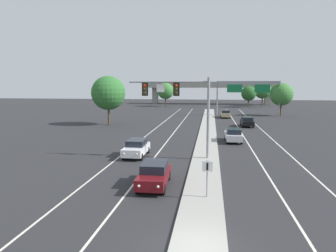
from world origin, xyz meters
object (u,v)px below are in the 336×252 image
object	(u,v)px
car_receding_black	(247,122)
tree_far_right_c	(263,90)
car_receding_silver	(233,135)
highway_sign_gantry	(248,87)
tree_far_right_a	(249,93)
car_oncoming_white	(136,148)
tree_far_left_a	(166,91)
overhead_signal_mast	(182,100)
median_sign_post	(207,173)
car_receding_tan	(225,114)
car_oncoming_darkred	(154,174)
tree_far_right_b	(281,94)
tree_far_left_b	(108,93)

from	to	relation	value
car_receding_black	tree_far_right_c	xyz separation A→B (m)	(10.06, 49.72, 4.11)
car_receding_silver	highway_sign_gantry	world-z (taller)	highway_sign_gantry
tree_far_right_a	car_oncoming_white	bearing A→B (deg)	-105.01
tree_far_left_a	car_receding_black	bearing A→B (deg)	-65.99
overhead_signal_mast	median_sign_post	size ratio (longest dim) A/B	3.29
car_receding_tan	car_oncoming_white	bearing A→B (deg)	-105.18
median_sign_post	tree_far_right_a	xyz separation A→B (m)	(11.10, 76.87, 2.55)
car_receding_tan	highway_sign_gantry	size ratio (longest dim) A/B	0.34
highway_sign_gantry	tree_far_left_a	size ratio (longest dim) A/B	1.82
car_oncoming_darkred	car_receding_tan	bearing A→B (deg)	81.61
overhead_signal_mast	tree_far_right_a	bearing A→B (deg)	78.61
car_receding_silver	tree_far_right_b	size ratio (longest dim) A/B	0.63
tree_far_right_b	tree_far_right_c	distance (m)	31.06
tree_far_left_a	car_oncoming_white	bearing A→B (deg)	-84.05
median_sign_post	tree_far_right_c	size ratio (longest dim) A/B	0.29
car_oncoming_white	tree_far_right_a	xyz separation A→B (m)	(17.84, 66.51, 3.31)
overhead_signal_mast	tree_far_left_b	distance (m)	26.57
car_receding_tan	tree_far_left_a	size ratio (longest dim) A/B	0.62
median_sign_post	tree_far_left_a	world-z (taller)	tree_far_left_a
highway_sign_gantry	tree_far_right_b	size ratio (longest dim) A/B	1.87
car_receding_silver	tree_far_right_c	world-z (taller)	tree_far_right_c
overhead_signal_mast	car_oncoming_white	bearing A→B (deg)	174.50
car_oncoming_white	highway_sign_gantry	xyz separation A→B (m)	(14.68, 40.32, 5.34)
tree_far_right_b	tree_far_right_a	world-z (taller)	tree_far_right_b
tree_far_right_b	car_receding_silver	bearing A→B (deg)	-110.46
car_oncoming_white	car_receding_silver	bearing A→B (deg)	42.92
car_oncoming_darkred	highway_sign_gantry	bearing A→B (deg)	76.77
car_oncoming_darkred	car_receding_silver	distance (m)	18.37
highway_sign_gantry	car_oncoming_white	bearing A→B (deg)	-110.00
overhead_signal_mast	car_receding_silver	xyz separation A→B (m)	(5.20, 9.30, -4.51)
car_receding_black	tree_far_right_c	bearing A→B (deg)	78.56
median_sign_post	tree_far_left_a	xyz separation A→B (m)	(-13.73, 77.41, 3.17)
car_oncoming_white	car_receding_tan	size ratio (longest dim) A/B	1.00
car_oncoming_white	highway_sign_gantry	size ratio (longest dim) A/B	0.34
car_receding_black	car_receding_tan	xyz separation A→B (m)	(-2.87, 13.16, 0.00)
car_receding_tan	tree_far_right_a	size ratio (longest dim) A/B	0.71
median_sign_post	car_receding_silver	xyz separation A→B (m)	(2.81, 19.24, -0.77)
car_oncoming_white	car_oncoming_darkred	bearing A→B (deg)	-68.86
tree_far_right_b	highway_sign_gantry	bearing A→B (deg)	-169.70
tree_far_left_a	tree_far_right_a	bearing A→B (deg)	-1.25
car_receding_tan	tree_far_right_c	distance (m)	39.00
car_receding_silver	overhead_signal_mast	bearing A→B (deg)	-119.21
car_oncoming_white	car_receding_black	size ratio (longest dim) A/B	0.99
car_oncoming_darkred	car_oncoming_white	world-z (taller)	same
car_receding_black	highway_sign_gantry	bearing A→B (deg)	83.38
tree_far_right_a	car_receding_black	bearing A→B (deg)	-96.78
overhead_signal_mast	car_oncoming_white	world-z (taller)	overhead_signal_mast
tree_far_right_a	median_sign_post	bearing A→B (deg)	-98.22
overhead_signal_mast	tree_far_right_c	world-z (taller)	tree_far_right_c
highway_sign_gantry	car_receding_black	bearing A→B (deg)	-96.62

